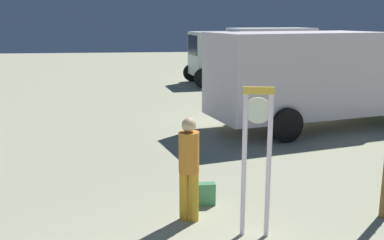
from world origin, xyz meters
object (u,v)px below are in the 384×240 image
object	(u,v)px
person_near_clock	(189,164)
box_truck_near	(317,75)
backpack	(206,194)
box_truck_far	(253,52)
standing_clock	(257,148)

from	to	relation	value
person_near_clock	box_truck_near	size ratio (longest dim) A/B	0.23
backpack	box_truck_far	distance (m)	15.35
standing_clock	backpack	size ratio (longest dim) A/B	5.74
standing_clock	person_near_clock	xyz separation A→B (m)	(-0.90, 0.61, -0.41)
person_near_clock	box_truck_near	distance (m)	7.32
standing_clock	box_truck_near	size ratio (longest dim) A/B	0.31
person_near_clock	box_truck_near	xyz separation A→B (m)	(4.39, 5.82, 0.62)
person_near_clock	box_truck_far	size ratio (longest dim) A/B	0.26
person_near_clock	standing_clock	bearing A→B (deg)	-34.11
standing_clock	box_truck_far	bearing A→B (deg)	76.01
standing_clock	box_truck_far	size ratio (longest dim) A/B	0.34
standing_clock	box_truck_near	bearing A→B (deg)	61.53
backpack	standing_clock	bearing A→B (deg)	-65.23
box_truck_near	box_truck_far	world-z (taller)	box_truck_near
box_truck_near	box_truck_far	distance (m)	9.38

